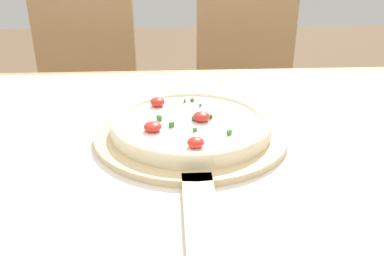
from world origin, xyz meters
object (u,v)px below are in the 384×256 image
(pizza_peel, at_px, (192,140))
(pizza, at_px, (191,124))
(chair_right, at_px, (245,100))
(chair_left, at_px, (86,103))

(pizza_peel, relative_size, pizza, 1.99)
(pizza_peel, bearing_deg, chair_right, 72.96)
(pizza_peel, distance_m, chair_left, 0.94)
(chair_right, bearing_deg, pizza_peel, -103.25)
(chair_right, bearing_deg, chair_left, -176.21)
(pizza, height_order, chair_right, chair_right)
(pizza, relative_size, chair_left, 0.33)
(pizza, xyz_separation_m, chair_right, (0.25, 0.80, -0.26))
(pizza_peel, height_order, chair_left, chair_left)
(chair_left, height_order, chair_right, same)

